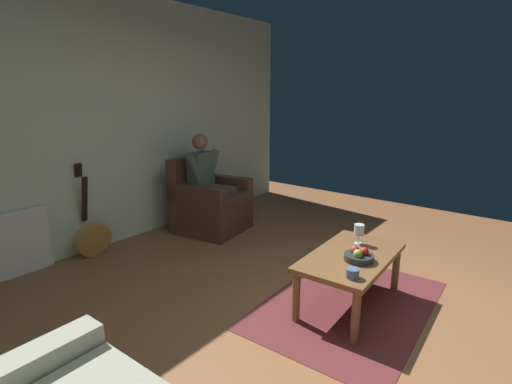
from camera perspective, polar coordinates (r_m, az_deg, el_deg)
name	(u,v)px	position (r m, az deg, el deg)	size (l,w,h in m)	color
ground_plane	(360,325)	(3.12, 15.21, -18.49)	(7.01, 7.01, 0.00)	#925D37
wall_back	(119,121)	(4.63, -19.69, 9.93)	(5.62, 0.06, 2.76)	silver
rug	(348,304)	(3.35, 13.53, -15.88)	(1.70, 1.17, 0.01)	brown
armchair	(209,205)	(4.83, -6.95, -1.88)	(0.88, 0.87, 0.93)	#472D23
person_seated	(210,180)	(4.74, -6.87, 1.76)	(0.61, 0.62, 1.21)	#486051
coffee_table	(351,262)	(3.18, 13.92, -10.10)	(1.03, 0.61, 0.44)	brown
guitar	(93,236)	(4.41, -23.11, -6.02)	(0.37, 0.28, 0.98)	#B3803D
radiator	(20,243)	(4.26, -31.72, -6.46)	(0.53, 0.06, 0.62)	white
wine_glass_near	(359,231)	(3.35, 15.06, -5.57)	(0.08, 0.08, 0.17)	silver
fruit_bowl	(359,256)	(3.05, 15.05, -9.15)	(0.22, 0.22, 0.11)	#2A2E31
candle_jar	(352,273)	(2.78, 14.13, -11.61)	(0.09, 0.09, 0.07)	slate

